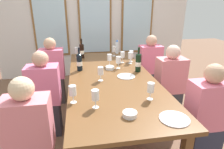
{
  "coord_description": "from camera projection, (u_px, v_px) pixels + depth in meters",
  "views": [
    {
      "loc": [
        -0.38,
        -2.29,
        1.64
      ],
      "look_at": [
        0.0,
        -0.06,
        0.79
      ],
      "focal_mm": 31.21,
      "sensor_mm": 36.0,
      "label": 1
    }
  ],
  "objects": [
    {
      "name": "wine_glass_6",
      "position": [
        95.0,
        96.0,
        1.72
      ],
      "size": [
        0.07,
        0.07,
        0.17
      ],
      "color": "white",
      "rests_on": "dining_table"
    },
    {
      "name": "tasting_bowl_1",
      "position": [
        110.0,
        68.0,
        2.75
      ],
      "size": [
        0.13,
        0.13,
        0.04
      ],
      "primitive_type": "cylinder",
      "color": "white",
      "rests_on": "dining_table"
    },
    {
      "name": "wine_glass_2",
      "position": [
        77.0,
        51.0,
        3.31
      ],
      "size": [
        0.07,
        0.07,
        0.17
      ],
      "color": "white",
      "rests_on": "dining_table"
    },
    {
      "name": "wine_bottle_0",
      "position": [
        82.0,
        51.0,
        3.26
      ],
      "size": [
        0.08,
        0.08,
        0.33
      ],
      "color": "black",
      "rests_on": "dining_table"
    },
    {
      "name": "seated_person_5",
      "position": [
        150.0,
        68.0,
        3.47
      ],
      "size": [
        0.38,
        0.24,
        1.11
      ],
      "color": "#383941",
      "rests_on": "ground"
    },
    {
      "name": "back_wall_with_windows",
      "position": [
        95.0,
        11.0,
        4.22
      ],
      "size": [
        4.25,
        0.1,
        2.9
      ],
      "color": "silver",
      "rests_on": "ground"
    },
    {
      "name": "tasting_bowl_0",
      "position": [
        130.0,
        114.0,
        1.62
      ],
      "size": [
        0.12,
        0.12,
        0.04
      ],
      "primitive_type": "cylinder",
      "color": "white",
      "rests_on": "dining_table"
    },
    {
      "name": "wine_glass_0",
      "position": [
        101.0,
        71.0,
        2.31
      ],
      "size": [
        0.07,
        0.07,
        0.17
      ],
      "color": "white",
      "rests_on": "dining_table"
    },
    {
      "name": "white_plate_0",
      "position": [
        126.0,
        76.0,
        2.48
      ],
      "size": [
        0.23,
        0.23,
        0.01
      ],
      "primitive_type": "cylinder",
      "color": "white",
      "rests_on": "dining_table"
    },
    {
      "name": "wine_bottle_2",
      "position": [
        138.0,
        62.0,
        2.62
      ],
      "size": [
        0.08,
        0.08,
        0.34
      ],
      "color": "black",
      "rests_on": "dining_table"
    },
    {
      "name": "water_bottle",
      "position": [
        117.0,
        47.0,
        3.56
      ],
      "size": [
        0.06,
        0.06,
        0.24
      ],
      "color": "white",
      "rests_on": "dining_table"
    },
    {
      "name": "ground_plane",
      "position": [
        111.0,
        125.0,
        2.75
      ],
      "size": [
        12.0,
        12.0,
        0.0
      ],
      "primitive_type": "plane",
      "color": "brown"
    },
    {
      "name": "dining_table",
      "position": [
        111.0,
        81.0,
        2.51
      ],
      "size": [
        1.05,
        2.47,
        0.74
      ],
      "color": "brown",
      "rests_on": "ground"
    },
    {
      "name": "wine_glass_9",
      "position": [
        110.0,
        58.0,
        2.87
      ],
      "size": [
        0.07,
        0.07,
        0.17
      ],
      "color": "white",
      "rests_on": "dining_table"
    },
    {
      "name": "seated_person_1",
      "position": [
        206.0,
        119.0,
        1.96
      ],
      "size": [
        0.38,
        0.24,
        1.11
      ],
      "color": "#2C2E42",
      "rests_on": "ground"
    },
    {
      "name": "seated_person_0",
      "position": [
        31.0,
        141.0,
        1.65
      ],
      "size": [
        0.38,
        0.24,
        1.11
      ],
      "color": "#272F2C",
      "rests_on": "ground"
    },
    {
      "name": "wine_bottle_1",
      "position": [
        79.0,
        62.0,
        2.66
      ],
      "size": [
        0.08,
        0.08,
        0.32
      ],
      "color": "black",
      "rests_on": "dining_table"
    },
    {
      "name": "wine_glass_10",
      "position": [
        114.0,
        49.0,
        3.39
      ],
      "size": [
        0.07,
        0.07,
        0.17
      ],
      "color": "white",
      "rests_on": "dining_table"
    },
    {
      "name": "seated_person_3",
      "position": [
        169.0,
        86.0,
        2.73
      ],
      "size": [
        0.38,
        0.24,
        1.11
      ],
      "color": "#323539",
      "rests_on": "ground"
    },
    {
      "name": "seated_person_4",
      "position": [
        53.0,
        73.0,
        3.23
      ],
      "size": [
        0.38,
        0.24,
        1.11
      ],
      "color": "#3A3333",
      "rests_on": "ground"
    },
    {
      "name": "wine_glass_1",
      "position": [
        73.0,
        91.0,
        1.8
      ],
      "size": [
        0.07,
        0.07,
        0.17
      ],
      "color": "white",
      "rests_on": "dining_table"
    },
    {
      "name": "seated_person_2",
      "position": [
        45.0,
        97.0,
        2.42
      ],
      "size": [
        0.38,
        0.24,
        1.11
      ],
      "color": "#302A32",
      "rests_on": "ground"
    },
    {
      "name": "white_plate_1",
      "position": [
        174.0,
        119.0,
        1.58
      ],
      "size": [
        0.25,
        0.25,
        0.01
      ],
      "primitive_type": "cylinder",
      "color": "white",
      "rests_on": "dining_table"
    },
    {
      "name": "wine_glass_7",
      "position": [
        130.0,
        56.0,
        2.97
      ],
      "size": [
        0.07,
        0.07,
        0.17
      ],
      "color": "white",
      "rests_on": "dining_table"
    },
    {
      "name": "wine_glass_3",
      "position": [
        118.0,
        60.0,
        2.75
      ],
      "size": [
        0.07,
        0.07,
        0.17
      ],
      "color": "white",
      "rests_on": "dining_table"
    },
    {
      "name": "wine_glass_4",
      "position": [
        131.0,
        54.0,
        3.07
      ],
      "size": [
        0.07,
        0.07,
        0.17
      ],
      "color": "white",
      "rests_on": "dining_table"
    },
    {
      "name": "wine_glass_5",
      "position": [
        122.0,
        55.0,
        3.01
      ],
      "size": [
        0.07,
        0.07,
        0.17
      ],
      "color": "white",
      "rests_on": "dining_table"
    },
    {
      "name": "wine_glass_8",
      "position": [
        151.0,
        88.0,
        1.87
      ],
      "size": [
        0.07,
        0.07,
        0.17
      ],
      "color": "white",
      "rests_on": "dining_table"
    }
  ]
}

